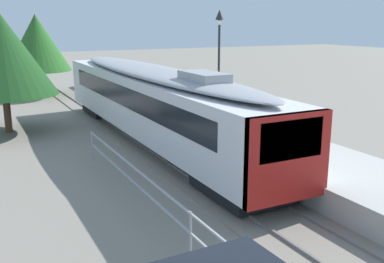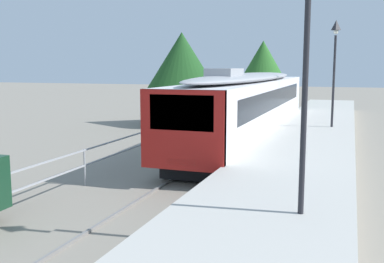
% 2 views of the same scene
% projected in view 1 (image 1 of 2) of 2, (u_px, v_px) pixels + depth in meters
% --- Properties ---
extents(ground_plane, '(160.00, 160.00, 0.00)m').
position_uv_depth(ground_plane, '(184.00, 239.00, 11.95)').
color(ground_plane, gray).
extents(track_rails, '(3.20, 60.00, 0.14)m').
position_uv_depth(track_rails, '(274.00, 216.00, 13.28)').
color(track_rails, gray).
rests_on(track_rails, ground).
extents(commuter_train, '(2.82, 20.02, 3.74)m').
position_uv_depth(commuter_train, '(153.00, 99.00, 20.81)').
color(commuter_train, silver).
rests_on(commuter_train, track_rails).
extents(station_platform, '(3.90, 60.00, 0.90)m').
position_uv_depth(station_platform, '(355.00, 186.00, 14.62)').
color(station_platform, '#B7B5AD').
rests_on(station_platform, ground).
extents(platform_lamp_far_end, '(0.34, 0.34, 5.35)m').
position_uv_depth(platform_lamp_far_end, '(219.00, 42.00, 22.88)').
color(platform_lamp_far_end, '#232328').
rests_on(platform_lamp_far_end, station_platform).
extents(tree_behind_carpark, '(4.88, 4.88, 6.23)m').
position_uv_depth(tree_behind_carpark, '(37.00, 43.00, 33.72)').
color(tree_behind_carpark, brown).
rests_on(tree_behind_carpark, ground).
extents(tree_behind_station_far, '(5.38, 5.38, 6.24)m').
position_uv_depth(tree_behind_station_far, '(1.00, 53.00, 22.60)').
color(tree_behind_station_far, brown).
rests_on(tree_behind_station_far, ground).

